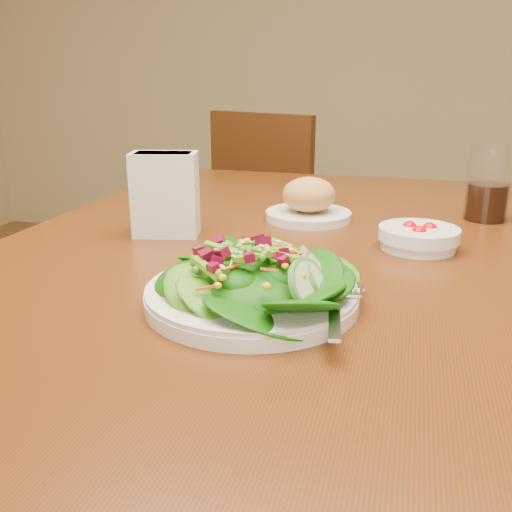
% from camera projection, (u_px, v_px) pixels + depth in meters
% --- Properties ---
extents(dining_table, '(0.90, 1.40, 0.75)m').
position_uv_depth(dining_table, '(270.00, 310.00, 0.92)').
color(dining_table, '#492610').
rests_on(dining_table, ground_plane).
extents(chair_far, '(0.52, 0.53, 0.89)m').
position_uv_depth(chair_far, '(280.00, 230.00, 2.05)').
color(chair_far, '#381909').
rests_on(chair_far, ground_plane).
extents(salad_plate, '(0.26, 0.26, 0.07)m').
position_uv_depth(salad_plate, '(259.00, 284.00, 0.67)').
color(salad_plate, white).
rests_on(salad_plate, dining_table).
extents(bread_plate, '(0.16, 0.16, 0.08)m').
position_uv_depth(bread_plate, '(309.00, 203.00, 1.06)').
color(bread_plate, white).
rests_on(bread_plate, dining_table).
extents(tomato_bowl, '(0.12, 0.12, 0.04)m').
position_uv_depth(tomato_bowl, '(419.00, 238.00, 0.89)').
color(tomato_bowl, white).
rests_on(tomato_bowl, dining_table).
extents(drinking_glass, '(0.08, 0.08, 0.14)m').
position_uv_depth(drinking_glass, '(488.00, 189.00, 1.06)').
color(drinking_glass, silver).
rests_on(drinking_glass, dining_table).
extents(napkin_holder, '(0.12, 0.08, 0.14)m').
position_uv_depth(napkin_holder, '(165.00, 192.00, 0.95)').
color(napkin_holder, white).
rests_on(napkin_holder, dining_table).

